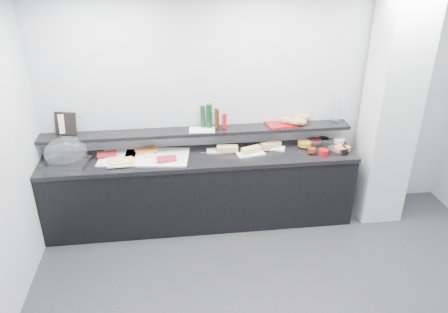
{
  "coord_description": "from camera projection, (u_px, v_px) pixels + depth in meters",
  "views": [
    {
      "loc": [
        -0.98,
        -2.79,
        3.13
      ],
      "look_at": [
        -0.45,
        1.45,
        1.0
      ],
      "focal_mm": 35.0,
      "sensor_mm": 36.0,
      "label": 1
    }
  ],
  "objects": [
    {
      "name": "sandwich_food_mid",
      "position": [
        251.0,
        150.0,
        5.05
      ],
      "size": [
        0.25,
        0.17,
        0.06
      ],
      "primitive_type": "cube",
      "rotation": [
        0.0,
        0.0,
        0.38
      ],
      "color": "#D8B771",
      "rests_on": "sandwich_plate_mid"
    },
    {
      "name": "cloche_dome",
      "position": [
        66.0,
        152.0,
        4.83
      ],
      "size": [
        0.55,
        0.47,
        0.34
      ],
      "primitive_type": "ellipsoid",
      "rotation": [
        0.0,
        0.0,
        0.42
      ],
      "color": "white",
      "rests_on": "cloche_base"
    },
    {
      "name": "linen_runner",
      "position": [
        144.0,
        157.0,
        4.97
      ],
      "size": [
        1.05,
        0.6,
        0.01
      ],
      "primitive_type": "cube",
      "rotation": [
        0.0,
        0.0,
        -0.13
      ],
      "color": "white",
      "rests_on": "counter_top"
    },
    {
      "name": "back_wall",
      "position": [
        256.0,
        107.0,
        5.15
      ],
      "size": [
        5.0,
        0.02,
        2.7
      ],
      "primitive_type": "cube",
      "color": "silver",
      "rests_on": "ground"
    },
    {
      "name": "platter_meat_a",
      "position": [
        122.0,
        153.0,
        5.02
      ],
      "size": [
        0.37,
        0.27,
        0.01
      ],
      "primitive_type": "cube",
      "rotation": [
        0.0,
        0.0,
        -0.14
      ],
      "color": "silver",
      "rests_on": "linen_runner"
    },
    {
      "name": "bottle_hot",
      "position": [
        224.0,
        121.0,
        5.03
      ],
      "size": [
        0.06,
        0.06,
        0.18
      ],
      "primitive_type": "cylinder",
      "rotation": [
        0.0,
        0.0,
        -0.3
      ],
      "color": "red",
      "rests_on": "condiment_tray"
    },
    {
      "name": "platter_meat_b",
      "position": [
        169.0,
        159.0,
        4.89
      ],
      "size": [
        0.35,
        0.27,
        0.01
      ],
      "primitive_type": "cube",
      "rotation": [
        0.0,
        0.0,
        -0.19
      ],
      "color": "white",
      "rests_on": "linen_runner"
    },
    {
      "name": "bread_roll_se",
      "position": [
        297.0,
        121.0,
        5.13
      ],
      "size": [
        0.17,
        0.12,
        0.08
      ],
      "primitive_type": "ellipsoid",
      "rotation": [
        0.0,
        0.0,
        0.15
      ],
      "color": "tan",
      "rests_on": "bread_tray"
    },
    {
      "name": "sandwich_plate_mid",
      "position": [
        251.0,
        154.0,
        5.04
      ],
      "size": [
        0.34,
        0.2,
        0.01
      ],
      "primitive_type": "cube",
      "rotation": [
        0.0,
        0.0,
        0.19
      ],
      "color": "white",
      "rests_on": "counter_top"
    },
    {
      "name": "carafe",
      "position": [
        337.0,
        111.0,
        5.19
      ],
      "size": [
        0.11,
        0.11,
        0.3
      ],
      "primitive_type": "cylinder",
      "rotation": [
        0.0,
        0.0,
        0.28
      ],
      "color": "white",
      "rests_on": "wall_shelf"
    },
    {
      "name": "print_art",
      "position": [
        66.0,
        124.0,
        4.88
      ],
      "size": [
        0.17,
        0.06,
        0.22
      ],
      "primitive_type": "cube",
      "rotation": [
        -0.21,
        0.0,
        0.09
      ],
      "color": "beige",
      "rests_on": "framed_print"
    },
    {
      "name": "shaker_salt",
      "position": [
        225.0,
        124.0,
        5.1
      ],
      "size": [
        0.04,
        0.04,
        0.07
      ],
      "primitive_type": "cylinder",
      "rotation": [
        0.0,
        0.0,
        -0.33
      ],
      "color": "silver",
      "rests_on": "condiment_tray"
    },
    {
      "name": "bottle_brown",
      "position": [
        217.0,
        119.0,
        5.01
      ],
      "size": [
        0.06,
        0.06,
        0.24
      ],
      "primitive_type": "cylinder",
      "rotation": [
        0.0,
        0.0,
        -0.29
      ],
      "color": "#381D0A",
      "rests_on": "condiment_tray"
    },
    {
      "name": "fill_glass_fruit",
      "position": [
        304.0,
        144.0,
        5.2
      ],
      "size": [
        0.19,
        0.19,
        0.05
      ],
      "primitive_type": "cylinder",
      "rotation": [
        0.0,
        0.0,
        0.2
      ],
      "color": "orange",
      "rests_on": "bowl_glass_fruit"
    },
    {
      "name": "bread_roll_midw",
      "position": [
        286.0,
        120.0,
        5.17
      ],
      "size": [
        0.15,
        0.12,
        0.08
      ],
      "primitive_type": "ellipsoid",
      "rotation": [
        0.0,
        0.0,
        -0.4
      ],
      "color": "tan",
      "rests_on": "bread_tray"
    },
    {
      "name": "bread_roll_ne",
      "position": [
        306.0,
        117.0,
        5.26
      ],
      "size": [
        0.14,
        0.11,
        0.08
      ],
      "primitive_type": "ellipsoid",
      "rotation": [
        0.0,
        0.0,
        0.25
      ],
      "color": "tan",
      "rests_on": "bread_tray"
    },
    {
      "name": "sandwich_plate_right",
      "position": [
        272.0,
        148.0,
        5.18
      ],
      "size": [
        0.33,
        0.22,
        0.01
      ],
      "primitive_type": "cube",
      "rotation": [
        0.0,
        0.0,
        -0.32
      ],
      "color": "white",
      "rests_on": "counter_top"
    },
    {
      "name": "sandwich_food_left",
      "position": [
        227.0,
        148.0,
        5.08
      ],
      "size": [
        0.25,
        0.12,
        0.06
      ],
      "primitive_type": "cube",
      "rotation": [
        0.0,
        0.0,
        -0.11
      ],
      "color": "#D7BC71",
      "rests_on": "sandwich_plate_left"
    },
    {
      "name": "bowl_red_jam",
      "position": [
        323.0,
        152.0,
        5.01
      ],
      "size": [
        0.14,
        0.14,
        0.07
      ],
      "primitive_type": "cylinder",
      "rotation": [
        0.0,
        0.0,
        -0.31
      ],
      "color": "maroon",
      "rests_on": "counter_top"
    },
    {
      "name": "tongs_left",
      "position": [
        207.0,
        153.0,
        5.03
      ],
      "size": [
        0.16,
        0.04,
        0.01
      ],
      "primitive_type": "cylinder",
      "rotation": [
        0.0,
        1.57,
        -0.21
      ],
      "color": "#B4B7BB",
      "rests_on": "sandwich_plate_left"
    },
    {
      "name": "column",
      "position": [
        390.0,
        112.0,
        5.01
      ],
      "size": [
        0.5,
        0.5,
        2.7
      ],
      "primitive_type": "cube",
      "color": "silver",
      "rests_on": "ground"
    },
    {
      "name": "sandwich_plate_left",
      "position": [
        220.0,
        151.0,
        5.12
      ],
      "size": [
        0.32,
        0.14,
        0.01
      ],
      "primitive_type": "cube",
      "rotation": [
        0.0,
        0.0,
        -0.02
      ],
      "color": "white",
      "rests_on": "counter_top"
    },
    {
      "name": "bowl_glass_salmon",
      "position": [
        336.0,
        150.0,
        5.06
      ],
      "size": [
        0.23,
        0.23,
        0.07
      ],
      "primitive_type": "cylinder",
      "rotation": [
        0.0,
        0.0,
        -0.32
      ],
      "color": "white",
      "rests_on": "counter_top"
    },
    {
      "name": "food_salmon",
      "position": [
        146.0,
        150.0,
        5.05
      ],
      "size": [
        0.28,
        0.22,
        0.02
      ],
      "primitive_type": "cube",
      "rotation": [
        0.0,
        0.0,
        0.32
      ],
      "color": "orange",
      "rests_on": "platter_salmon"
    },
    {
      "name": "condiment_tray",
      "position": [
        202.0,
        130.0,
        5.04
      ],
      "size": [
        0.31,
        0.2,
        0.01
      ],
      "primitive_type": "cube",
      "rotation": [
        0.0,
        0.0,
        -0.08
      ],
      "color": "white",
      "rests_on": "wall_shelf"
    },
    {
      "name": "bowl_glass_cream",
      "position": [
        327.0,
        143.0,
        5.24
      ],
      "size": [
        0.2,
        0.2,
        0.07
      ],
      "primitive_type": "cylinder",
      "rotation": [
        0.0,
        0.0,
        -0.32
      ],
      "color": "silver",
      "rests_on": "counter_top"
    },
    {
      "name": "tongs_right",
      "position": [
        270.0,
        150.0,
        5.1
      ],
      "size": [
        0.16,
        0.02,
        0.01
      ],
      "primitive_type": "cylinder",
      "rotation": [
        0.0,
        1.57,
        -0.06
      ],
      "color": "#B5B7BC",
      "rests_on": "sandwich_plate_right"
    },
    {
      "name": "food_meat_b",
      "position": [
        167.0,
        159.0,
        4.85
      ],
      "size": [
        0.23,
        0.15,
        0.02
      ],
      "primitive_type": "cube",
      "rotation": [
        0.0,
        0.0,
        0.08
      ],
      "color": "maroon",
      "rests_on": "platter_meat_b"
    },
    {
      "name": "platter_cheese",
      "position": [
        121.0,
        163.0,
        4.8
      ],
      "size": [
        0.3,
        0.21,
        0.01
      ],
      "primitive_type": "cube",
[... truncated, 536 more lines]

